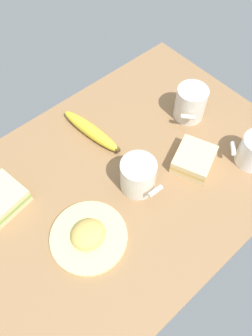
{
  "coord_description": "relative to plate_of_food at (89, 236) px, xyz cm",
  "views": [
    {
      "loc": [
        28.88,
        32.76,
        74.21
      ],
      "look_at": [
        0.0,
        0.0,
        5.0
      ],
      "focal_mm": 34.73,
      "sensor_mm": 36.0,
      "label": 1
    }
  ],
  "objects": [
    {
      "name": "tabletop",
      "position": [
        -17.84,
        -7.28,
        -2.25
      ],
      "size": [
        90.0,
        64.0,
        2.0
      ],
      "primitive_type": "cube",
      "color": "#936D47",
      "rests_on": "ground"
    },
    {
      "name": "plate_of_food",
      "position": [
        0.0,
        0.0,
        0.0
      ],
      "size": [
        17.87,
        17.87,
        4.37
      ],
      "color": "#EAE58C",
      "rests_on": "tabletop"
    },
    {
      "name": "coffee_mug_black",
      "position": [
        -44.82,
        -10.53,
        3.8
      ],
      "size": [
        10.57,
        9.82,
        9.84
      ],
      "color": "silver",
      "rests_on": "tabletop"
    },
    {
      "name": "coffee_mug_milky",
      "position": [
        -17.9,
        -2.82,
        3.62
      ],
      "size": [
        8.74,
        11.01,
        9.46
      ],
      "color": "silver",
      "rests_on": "tabletop"
    },
    {
      "name": "sandwich_main",
      "position": [
        10.5,
        -21.04,
        0.95
      ],
      "size": [
        12.54,
        11.62,
        4.4
      ],
      "color": "beige",
      "rests_on": "tabletop"
    },
    {
      "name": "sandwich_side",
      "position": [
        -33.15,
        2.02,
        0.95
      ],
      "size": [
        13.17,
        12.62,
        4.4
      ],
      "color": "beige",
      "rests_on": "tabletop"
    },
    {
      "name": "banana",
      "position": [
        -19.15,
        -23.43,
        0.53
      ],
      "size": [
        6.14,
        21.11,
        3.57
      ],
      "color": "yellow",
      "rests_on": "tabletop"
    }
  ]
}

